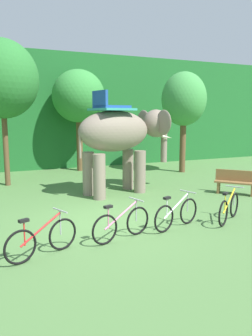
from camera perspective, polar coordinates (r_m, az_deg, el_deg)
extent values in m
plane|color=#4C753D|center=(9.29, -3.47, -9.27)|extent=(80.00, 80.00, 0.00)
cube|color=#1E6028|center=(21.16, -15.55, 9.40)|extent=(36.00, 6.00, 6.28)
cylinder|color=brown|center=(14.58, -20.03, 2.85)|extent=(0.22, 0.22, 2.94)
ellipsoid|color=#28702D|center=(14.58, -20.67, 14.22)|extent=(2.91, 2.91, 3.17)
cylinder|color=brown|center=(17.61, -8.02, 3.87)|extent=(0.32, 0.32, 2.67)
ellipsoid|color=#338438|center=(17.57, -8.21, 12.20)|extent=(2.71, 2.71, 2.71)
cylinder|color=brown|center=(17.26, 9.76, 3.46)|extent=(0.30, 0.30, 2.52)
ellipsoid|color=#3D8E42|center=(17.20, 9.99, 11.68)|extent=(2.26, 2.26, 2.69)
ellipsoid|color=gray|center=(12.16, -2.02, 6.41)|extent=(3.13, 1.98, 1.50)
cylinder|color=gray|center=(13.15, 0.35, -0.18)|extent=(0.44, 0.44, 1.60)
cylinder|color=gray|center=(12.54, 2.42, -0.64)|extent=(0.44, 0.44, 1.60)
cylinder|color=gray|center=(12.20, -6.50, -0.97)|extent=(0.44, 0.44, 1.60)
cylinder|color=gray|center=(11.54, -4.64, -1.52)|extent=(0.44, 0.44, 1.60)
ellipsoid|color=gray|center=(13.36, 5.20, 7.69)|extent=(1.29, 1.21, 1.10)
ellipsoid|color=gray|center=(13.74, 3.02, 7.97)|extent=(0.33, 0.85, 0.96)
ellipsoid|color=gray|center=(12.80, 6.52, 7.83)|extent=(0.33, 0.85, 0.96)
cylinder|color=gray|center=(13.71, 6.57, 3.94)|extent=(0.26, 0.26, 1.40)
cone|color=beige|center=(13.81, 5.83, 5.45)|extent=(0.58, 0.24, 0.21)
cone|color=beige|center=(13.49, 7.07, 5.34)|extent=(0.58, 0.24, 0.21)
cube|color=teal|center=(12.09, -2.44, 10.09)|extent=(1.55, 1.57, 0.08)
cube|color=#1E4799|center=(12.09, -2.45, 10.51)|extent=(1.26, 1.11, 0.10)
cube|color=#1E4799|center=(11.84, -4.53, 11.88)|extent=(0.29, 0.90, 0.56)
cylinder|color=gray|center=(11.47, -7.95, 3.91)|extent=(0.08, 0.08, 0.90)
torus|color=black|center=(7.00, -17.80, -12.89)|extent=(0.68, 0.31, 0.71)
torus|color=black|center=(7.48, -10.89, -11.17)|extent=(0.68, 0.31, 0.71)
cylinder|color=red|center=(7.13, -14.47, -10.19)|extent=(0.92, 0.40, 0.54)
cylinder|color=red|center=(6.96, -17.16, -10.72)|extent=(0.03, 0.03, 0.52)
cube|color=black|center=(6.87, -17.27, -8.68)|extent=(0.22, 0.17, 0.06)
cylinder|color=#9E9EA3|center=(7.36, -11.28, -9.21)|extent=(0.03, 0.03, 0.55)
cylinder|color=#9E9EA3|center=(7.28, -11.35, -7.19)|extent=(0.22, 0.49, 0.03)
torus|color=black|center=(7.63, -3.68, -10.59)|extent=(0.70, 0.25, 0.71)
torus|color=black|center=(8.23, 2.03, -9.10)|extent=(0.70, 0.25, 0.71)
cylinder|color=pink|center=(7.83, -0.86, -8.14)|extent=(0.94, 0.31, 0.54)
cylinder|color=pink|center=(7.61, -3.08, -8.59)|extent=(0.03, 0.03, 0.52)
cube|color=black|center=(7.53, -3.10, -6.71)|extent=(0.22, 0.15, 0.06)
cylinder|color=#9E9EA3|center=(8.11, 1.78, -7.29)|extent=(0.03, 0.03, 0.55)
cylinder|color=#9E9EA3|center=(8.04, 1.79, -5.45)|extent=(0.18, 0.51, 0.03)
torus|color=black|center=(8.43, 6.59, -8.72)|extent=(0.69, 0.28, 0.71)
torus|color=black|center=(9.17, 10.75, -7.33)|extent=(0.69, 0.28, 0.71)
cylinder|color=silver|center=(8.70, 8.70, -6.46)|extent=(0.93, 0.35, 0.54)
cylinder|color=silver|center=(8.42, 7.08, -6.88)|extent=(0.03, 0.03, 0.52)
cube|color=black|center=(8.35, 7.11, -5.17)|extent=(0.22, 0.16, 0.06)
cylinder|color=#9E9EA3|center=(9.06, 10.61, -5.69)|extent=(0.03, 0.03, 0.55)
cylinder|color=#9E9EA3|center=(8.99, 10.66, -4.03)|extent=(0.20, 0.50, 0.03)
torus|color=black|center=(9.17, 16.47, -7.54)|extent=(0.63, 0.42, 0.71)
torus|color=black|center=(10.10, 18.20, -6.09)|extent=(0.63, 0.42, 0.71)
cylinder|color=yellow|center=(9.55, 17.41, -5.38)|extent=(0.84, 0.56, 0.54)
cylinder|color=yellow|center=(9.20, 16.74, -5.83)|extent=(0.03, 0.03, 0.52)
cube|color=black|center=(9.14, 16.81, -4.25)|extent=(0.22, 0.19, 0.06)
cylinder|color=#9E9EA3|center=(9.99, 18.21, -4.61)|extent=(0.03, 0.03, 0.55)
cylinder|color=#9E9EA3|center=(9.93, 18.28, -3.10)|extent=(0.31, 0.46, 0.03)
cube|color=brown|center=(12.92, 18.39, -2.39)|extent=(1.31, 1.37, 0.06)
cube|color=brown|center=(13.05, 18.52, -1.21)|extent=(1.06, 1.14, 0.40)
cube|color=brown|center=(12.93, 20.98, -3.55)|extent=(0.32, 0.30, 0.45)
cube|color=brown|center=(13.03, 15.71, -3.18)|extent=(0.32, 0.30, 0.45)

